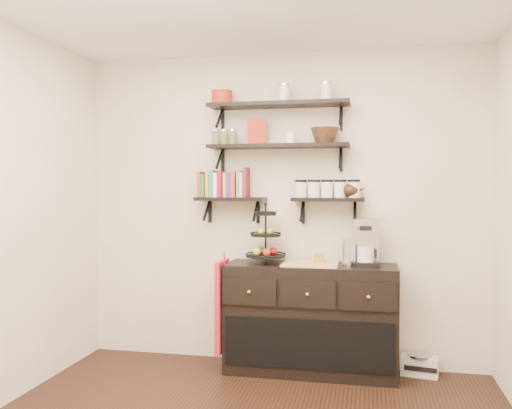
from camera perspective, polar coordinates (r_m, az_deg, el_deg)
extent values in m
cube|color=white|center=(4.74, 2.62, -0.42)|extent=(3.50, 0.02, 2.70)
cube|color=black|center=(4.65, 2.37, 10.47)|extent=(1.20, 0.27, 0.03)
cube|color=black|center=(4.86, -3.52, 8.73)|extent=(0.02, 0.03, 0.20)
cube|color=black|center=(4.70, 8.96, 8.94)|extent=(0.02, 0.03, 0.20)
cube|color=black|center=(4.61, 2.36, 6.16)|extent=(1.20, 0.27, 0.03)
cube|color=black|center=(4.83, -3.51, 4.61)|extent=(0.02, 0.03, 0.20)
cube|color=black|center=(4.67, 8.93, 4.68)|extent=(0.02, 0.03, 0.20)
cube|color=black|center=(4.70, -2.68, 0.60)|extent=(0.60, 0.25, 0.03)
cube|color=black|center=(4.87, -4.87, -0.71)|extent=(0.02, 0.03, 0.20)
cube|color=black|center=(4.76, 0.22, -0.77)|extent=(0.03, 0.03, 0.20)
cube|color=black|center=(4.56, 7.59, 0.54)|extent=(0.60, 0.25, 0.03)
cube|color=black|center=(4.70, 5.00, -0.81)|extent=(0.03, 0.03, 0.20)
cube|color=black|center=(4.67, 10.38, -0.86)|extent=(0.02, 0.03, 0.20)
cube|color=#A33727|center=(4.77, -5.67, 1.99)|extent=(0.02, 0.15, 0.20)
cube|color=#226A2D|center=(4.76, -5.30, 2.23)|extent=(0.03, 0.15, 0.24)
cube|color=orange|center=(4.75, -4.85, 2.05)|extent=(0.04, 0.15, 0.21)
cube|color=teal|center=(4.74, -4.43, 2.30)|extent=(0.03, 0.15, 0.25)
cube|color=white|center=(4.73, -4.03, 2.12)|extent=(0.03, 0.15, 0.22)
cube|color=maroon|center=(4.72, -3.57, 2.36)|extent=(0.04, 0.15, 0.26)
cube|color=gold|center=(4.71, -3.13, 2.18)|extent=(0.03, 0.15, 0.23)
cube|color=#323199|center=(4.70, -2.71, 2.00)|extent=(0.03, 0.15, 0.20)
cube|color=red|center=(4.69, -2.22, 2.24)|extent=(0.04, 0.15, 0.24)
cube|color=#59AD52|center=(4.68, -1.76, 2.06)|extent=(0.03, 0.15, 0.21)
cube|color=beige|center=(4.68, -1.32, 2.31)|extent=(0.03, 0.15, 0.25)
cube|color=maroon|center=(4.67, -0.90, 2.12)|extent=(0.02, 0.15, 0.22)
cylinder|color=silver|center=(4.59, 4.73, 1.56)|extent=(0.10, 0.10, 0.13)
cylinder|color=silver|center=(4.58, 6.10, 1.55)|extent=(0.10, 0.10, 0.13)
cylinder|color=silver|center=(4.57, 7.47, 1.54)|extent=(0.10, 0.10, 0.13)
cylinder|color=silver|center=(4.56, 8.85, 1.54)|extent=(0.10, 0.10, 0.13)
cylinder|color=silver|center=(4.56, 10.23, 1.53)|extent=(0.10, 0.10, 0.13)
cube|color=black|center=(4.60, 5.77, -11.86)|extent=(1.40, 0.45, 0.90)
cube|color=tan|center=(4.51, 5.79, -6.20)|extent=(0.45, 0.41, 0.02)
sphere|color=gold|center=(4.37, -0.75, -9.22)|extent=(0.04, 0.04, 0.04)
sphere|color=gold|center=(4.29, 5.42, -9.42)|extent=(0.04, 0.04, 0.04)
sphere|color=gold|center=(4.27, 11.74, -9.53)|extent=(0.04, 0.04, 0.04)
cylinder|color=black|center=(4.54, 1.03, -3.14)|extent=(0.02, 0.02, 0.49)
cylinder|color=black|center=(4.56, 1.03, -5.46)|extent=(0.33, 0.33, 0.01)
cylinder|color=black|center=(4.54, 1.03, -3.26)|extent=(0.25, 0.25, 0.02)
cylinder|color=black|center=(4.52, 1.03, -1.05)|extent=(0.18, 0.18, 0.02)
sphere|color=#B21914|center=(4.58, 1.84, -4.93)|extent=(0.07, 0.07, 0.07)
sphere|color=gold|center=(4.54, 0.54, -2.83)|extent=(0.06, 0.06, 0.06)
cube|color=olive|center=(4.50, 6.66, -5.61)|extent=(0.08, 0.08, 0.08)
cube|color=black|center=(4.48, 11.45, -6.13)|extent=(0.23, 0.21, 0.04)
cube|color=silver|center=(4.53, 11.47, -4.00)|extent=(0.22, 0.10, 0.32)
cube|color=silver|center=(4.45, 11.48, -1.90)|extent=(0.23, 0.21, 0.07)
cylinder|color=silver|center=(4.45, 11.45, -5.14)|extent=(0.15, 0.15, 0.12)
cylinder|color=silver|center=(4.45, 9.77, -4.99)|extent=(0.11, 0.11, 0.22)
cube|color=red|center=(4.61, -3.58, -10.62)|extent=(0.04, 0.33, 0.76)
cube|color=silver|center=(4.79, 16.84, -15.96)|extent=(0.31, 0.19, 0.16)
cylinder|color=silver|center=(4.77, 16.85, -14.95)|extent=(0.23, 0.23, 0.02)
cube|color=black|center=(4.72, 16.92, -16.25)|extent=(0.25, 0.05, 0.04)
cube|color=#9F2912|center=(4.66, 0.10, 7.67)|extent=(0.17, 0.08, 0.22)
cylinder|color=white|center=(4.60, 3.65, 6.96)|extent=(0.09, 0.09, 0.10)
cylinder|color=#9F2912|center=(4.77, -3.60, 11.17)|extent=(0.18, 0.18, 0.12)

